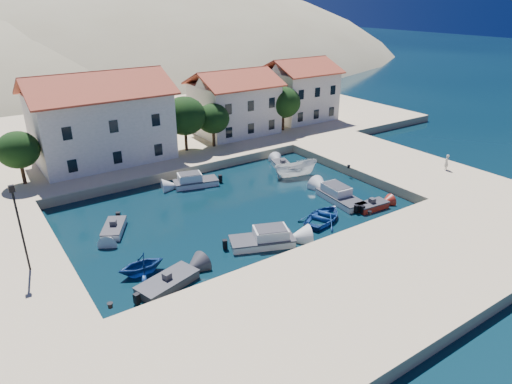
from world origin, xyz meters
The scene contains 23 objects.
ground centered at (0.00, 0.00, 0.00)m, with size 400.00×400.00×0.00m, color black.
quay_south centered at (0.00, -6.00, 0.50)m, with size 52.00×12.00×1.00m, color #D1BA8F.
quay_east centered at (20.50, 10.00, 0.50)m, with size 11.00×20.00×1.00m, color #D1BA8F.
quay_west centered at (-19.00, 10.00, 0.50)m, with size 8.00×20.00×1.00m, color #D1BA8F.
quay_north centered at (2.00, 38.00, 0.50)m, with size 80.00×36.00×1.00m, color #D1BA8F.
hills centered at (20.64, 123.62, -23.40)m, with size 254.00×176.00×99.00m.
building_left centered at (-6.00, 28.00, 5.94)m, with size 14.70×9.45×9.70m.
building_mid centered at (12.00, 29.00, 5.22)m, with size 10.50×8.40×8.30m.
building_right centered at (24.00, 30.00, 5.47)m, with size 9.45×8.40×8.80m.
trees centered at (4.51, 25.46, 4.84)m, with size 37.30×5.30×6.45m.
lamppost centered at (-17.50, 8.00, 4.75)m, with size 0.35×0.25×6.22m.
bollards centered at (2.80, 3.87, 1.15)m, with size 29.36×9.56×0.30m.
motorboat_grey_sw centered at (-10.02, 2.24, 0.29)m, with size 4.68×3.06×1.25m.
cabin_cruiser_south centered at (-1.51, 3.20, 0.48)m, with size 5.50×3.88×1.60m.
rowboat_south centered at (5.44, 3.70, 0.00)m, with size 3.46×4.84×1.00m, color navy.
motorboat_red_se centered at (10.68, 2.92, 0.30)m, with size 3.26×1.64×1.25m.
cabin_cruiser_east centered at (9.46, 5.75, 0.48)m, with size 2.64×5.48×1.60m.
boat_east centered at (10.05, 13.30, 0.00)m, with size 1.84×4.89×1.89m, color silver.
motorboat_white_ne centered at (10.38, 16.03, 0.29)m, with size 2.78×4.05×1.25m.
rowboat_west centered at (-10.87, 4.75, 0.00)m, with size 2.81×3.26×1.72m, color navy.
motorboat_white_west centered at (-10.48, 11.97, 0.30)m, with size 3.07×3.83×1.25m.
cabin_cruiser_north centered at (-0.15, 17.11, 0.48)m, with size 4.83×2.93×1.60m.
pedestrian centered at (22.91, 3.80, 1.85)m, with size 0.62×0.41×1.71m, color beige.
Camera 1 is at (-19.67, -22.54, 18.24)m, focal length 32.00 mm.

